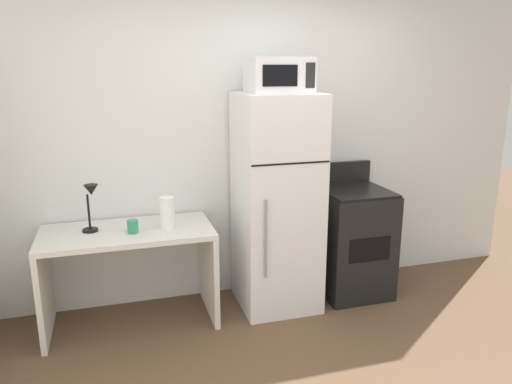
% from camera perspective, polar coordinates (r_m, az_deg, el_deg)
% --- Properties ---
extents(wall_back_white, '(5.00, 0.10, 2.60)m').
position_cam_1_polar(wall_back_white, '(4.17, 0.40, 5.87)').
color(wall_back_white, silver).
rests_on(wall_back_white, ground).
extents(desk, '(1.25, 0.62, 0.75)m').
position_cam_1_polar(desk, '(3.83, -14.56, -7.38)').
color(desk, silver).
rests_on(desk, ground).
extents(desk_lamp, '(0.14, 0.12, 0.35)m').
position_cam_1_polar(desk_lamp, '(3.72, -18.63, -0.88)').
color(desk_lamp, black).
rests_on(desk_lamp, desk).
extents(coffee_mug, '(0.08, 0.08, 0.09)m').
position_cam_1_polar(coffee_mug, '(3.67, -14.10, -3.90)').
color(coffee_mug, '#338C66').
rests_on(coffee_mug, desk).
extents(paper_towel_roll, '(0.11, 0.11, 0.24)m').
position_cam_1_polar(paper_towel_roll, '(3.69, -10.25, -2.37)').
color(paper_towel_roll, white).
rests_on(paper_towel_roll, desk).
extents(refrigerator, '(0.61, 0.65, 1.73)m').
position_cam_1_polar(refrigerator, '(3.92, 2.41, -1.27)').
color(refrigerator, white).
rests_on(refrigerator, ground).
extents(microwave, '(0.46, 0.35, 0.26)m').
position_cam_1_polar(microwave, '(3.75, 2.68, 13.40)').
color(microwave, silver).
rests_on(microwave, refrigerator).
extents(oven_range, '(0.56, 0.61, 1.10)m').
position_cam_1_polar(oven_range, '(4.32, 11.07, -5.53)').
color(oven_range, black).
rests_on(oven_range, ground).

